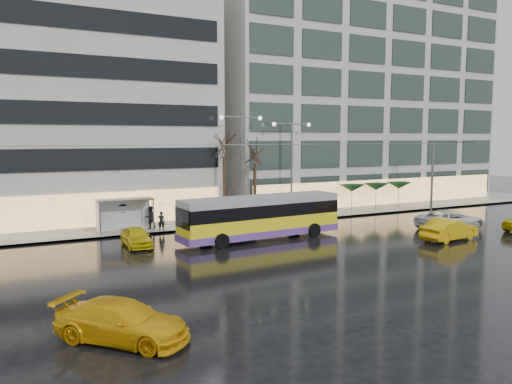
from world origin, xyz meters
TOP-DOWN VIEW (x-y plane):
  - ground at (0.00, 0.00)m, footprint 140.00×140.00m
  - sidewalk at (2.00, 14.00)m, footprint 80.00×10.00m
  - kerb at (2.00, 9.05)m, footprint 80.00×0.10m
  - building_left at (-16.00, 19.00)m, footprint 34.00×14.00m
  - building_right at (19.00, 19.00)m, footprint 32.00×14.00m
  - trolleybus at (0.22, 3.72)m, footprint 12.37×5.01m
  - catenary at (1.00, 7.94)m, footprint 42.24×5.12m
  - bus_shelter at (-8.38, 10.69)m, footprint 4.20×1.60m
  - street_lamp_near at (2.00, 10.80)m, footprint 3.96×0.36m
  - street_lamp_far at (7.00, 10.80)m, footprint 3.96×0.36m
  - tree_a at (0.50, 11.00)m, footprint 3.20×3.20m
  - tree_b at (3.50, 11.20)m, footprint 3.20×3.20m
  - parasol_a at (14.00, 11.00)m, footprint 2.50×2.50m
  - parasol_b at (17.00, 11.00)m, footprint 2.50×2.50m
  - parasol_c at (20.00, 11.00)m, footprint 2.50×2.50m
  - taxi_a at (-8.43, 5.29)m, footprint 1.62×3.96m
  - taxi_b at (12.04, -2.76)m, footprint 4.88×2.21m
  - taxi_d at (-12.65, -10.18)m, footprint 5.00×5.03m
  - sedan_silver at (15.48, 0.20)m, footprint 5.91×3.16m
  - pedestrian_a at (-5.50, 9.40)m, footprint 1.27×1.28m
  - pedestrian_b at (-6.00, 10.75)m, footprint 0.98×0.83m
  - pedestrian_c at (-8.03, 11.40)m, footprint 1.06×0.90m

SIDE VIEW (x-z plane):
  - ground at x=0.00m, z-range 0.00..0.00m
  - sidewalk at x=2.00m, z-range 0.00..0.15m
  - kerb at x=2.00m, z-range 0.00..0.15m
  - taxi_a at x=-8.43m, z-range 0.00..1.34m
  - taxi_d at x=-12.65m, z-range 0.00..1.46m
  - taxi_b at x=12.04m, z-range 0.00..1.55m
  - sedan_silver at x=15.48m, z-range 0.00..1.58m
  - pedestrian_b at x=-6.00m, z-range 0.15..1.94m
  - pedestrian_c at x=-8.03m, z-range 0.21..2.32m
  - trolleybus at x=0.22m, z-range -1.30..4.37m
  - pedestrian_a at x=-5.50m, z-range 0.54..2.73m
  - bus_shelter at x=-8.38m, z-range 0.71..3.22m
  - parasol_a at x=14.00m, z-range 1.12..3.77m
  - parasol_b at x=17.00m, z-range 1.12..3.77m
  - parasol_c at x=20.00m, z-range 1.12..3.77m
  - catenary at x=1.00m, z-range 0.75..7.75m
  - street_lamp_far at x=7.00m, z-range 1.45..9.98m
  - street_lamp_near at x=2.00m, z-range 1.48..10.51m
  - tree_b at x=3.50m, z-range 2.55..10.25m
  - tree_a at x=0.50m, z-range 2.89..11.29m
  - building_left at x=-16.00m, z-range 0.15..22.15m
  - building_right at x=19.00m, z-range 0.15..25.15m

